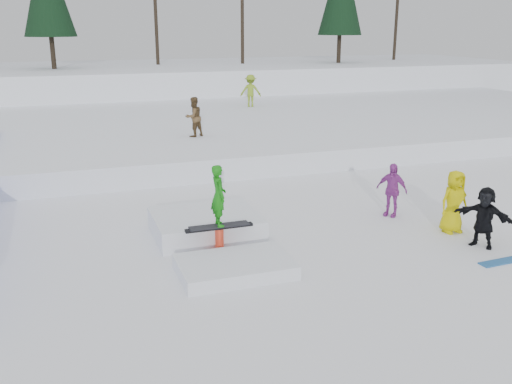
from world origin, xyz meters
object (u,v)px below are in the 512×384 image
object	(u,v)px
walker_olive	(194,117)
spectator_purple	(392,190)
spectator_dark	(484,217)
jib_rail_feature	(213,232)
walker_ygreen	(251,91)
spectator_yellow	(454,202)

from	to	relation	value
walker_olive	spectator_purple	bearing A→B (deg)	85.65
spectator_dark	jib_rail_feature	bearing A→B (deg)	-141.46
walker_olive	jib_rail_feature	world-z (taller)	walker_olive
walker_olive	spectator_dark	bearing A→B (deg)	84.87
walker_ygreen	jib_rail_feature	xyz separation A→B (m)	(-6.74, -17.17, -1.36)
spectator_dark	jib_rail_feature	distance (m)	6.47
walker_olive	jib_rail_feature	xyz separation A→B (m)	(-1.81, -9.65, -1.29)
spectator_purple	spectator_dark	size ratio (longest dim) A/B	1.02
spectator_yellow	jib_rail_feature	xyz separation A→B (m)	(-6.03, 1.16, -0.51)
walker_ygreen	spectator_dark	xyz separation A→B (m)	(-0.68, -19.40, -0.93)
walker_olive	spectator_purple	xyz separation A→B (m)	(3.42, -9.17, -0.84)
spectator_purple	walker_ygreen	bearing A→B (deg)	138.38
jib_rail_feature	spectator_purple	bearing A→B (deg)	5.25
walker_olive	walker_ygreen	world-z (taller)	walker_ygreen
spectator_dark	walker_ygreen	bearing A→B (deg)	146.76
spectator_yellow	spectator_dark	distance (m)	1.08
walker_olive	walker_ygreen	xyz separation A→B (m)	(4.93, 7.52, 0.07)
walker_ygreen	walker_olive	bearing A→B (deg)	76.96
spectator_yellow	spectator_purple	bearing A→B (deg)	114.23
walker_ygreen	spectator_purple	bearing A→B (deg)	105.03
spectator_purple	spectator_yellow	bearing A→B (deg)	-10.61
spectator_purple	spectator_dark	xyz separation A→B (m)	(0.83, -2.71, -0.01)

